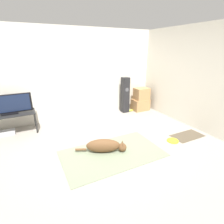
{
  "coord_description": "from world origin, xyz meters",
  "views": [
    {
      "loc": [
        -1.27,
        -2.88,
        1.98
      ],
      "look_at": [
        0.63,
        0.87,
        0.45
      ],
      "focal_mm": 28.0,
      "sensor_mm": 36.0,
      "label": 1
    }
  ],
  "objects": [
    {
      "name": "area_rug",
      "position": [
        0.09,
        -0.2,
        0.01
      ],
      "size": [
        1.97,
        1.15,
        0.01
      ],
      "color": "slate",
      "rests_on": "ground_plane"
    },
    {
      "name": "floor_speaker",
      "position": [
        1.58,
        1.82,
        0.57
      ],
      "size": [
        0.22,
        0.22,
        1.14
      ],
      "color": "black",
      "rests_on": "ground_plane"
    },
    {
      "name": "ground_plane",
      "position": [
        0.0,
        0.0,
        0.0
      ],
      "size": [
        12.0,
        12.0,
        0.0
      ],
      "primitive_type": "plane",
      "color": "gray"
    },
    {
      "name": "cardboard_box_lower",
      "position": [
        2.15,
        1.74,
        0.19
      ],
      "size": [
        0.54,
        0.4,
        0.38
      ],
      "color": "#A87A4C",
      "rests_on": "ground_plane"
    },
    {
      "name": "game_console",
      "position": [
        -1.82,
        1.72,
        0.04
      ],
      "size": [
        0.34,
        0.25,
        0.08
      ],
      "color": "#B7B7BC",
      "rests_on": "ground_plane"
    },
    {
      "name": "frisbee",
      "position": [
        1.54,
        -0.38,
        0.01
      ],
      "size": [
        0.26,
        0.26,
        0.03
      ],
      "color": "yellow",
      "rests_on": "ground_plane"
    },
    {
      "name": "tennis_ball_by_boxes",
      "position": [
        1.74,
        1.75,
        0.03
      ],
      "size": [
        0.07,
        0.07,
        0.07
      ],
      "color": "#C6E033",
      "rests_on": "ground_plane"
    },
    {
      "name": "wall_back",
      "position": [
        0.0,
        2.1,
        1.27
      ],
      "size": [
        8.0,
        0.06,
        2.55
      ],
      "color": "beige",
      "rests_on": "ground_plane"
    },
    {
      "name": "tennis_ball_near_speaker",
      "position": [
        1.82,
        1.74,
        0.03
      ],
      "size": [
        0.07,
        0.07,
        0.07
      ],
      "color": "#C6E033",
      "rests_on": "ground_plane"
    },
    {
      "name": "door_mat",
      "position": [
        2.05,
        -0.35,
        0.0
      ],
      "size": [
        0.79,
        0.43,
        0.01
      ],
      "color": "#4C4233",
      "rests_on": "ground_plane"
    },
    {
      "name": "tv_stand",
      "position": [
        -1.68,
        1.7,
        0.46
      ],
      "size": [
        1.1,
        0.52,
        0.52
      ],
      "color": "black",
      "rests_on": "ground_plane"
    },
    {
      "name": "dog",
      "position": [
        -0.01,
        -0.08,
        0.14
      ],
      "size": [
        0.96,
        0.5,
        0.28
      ],
      "color": "brown",
      "rests_on": "area_rug"
    },
    {
      "name": "wall_right",
      "position": [
        2.6,
        0.0,
        1.27
      ],
      "size": [
        0.06,
        8.0,
        2.55
      ],
      "color": "beige",
      "rests_on": "ground_plane"
    },
    {
      "name": "tv",
      "position": [
        -1.68,
        1.7,
        0.75
      ],
      "size": [
        1.03,
        0.2,
        0.47
      ],
      "color": "black",
      "rests_on": "tv_stand"
    },
    {
      "name": "cardboard_box_upper",
      "position": [
        2.16,
        1.72,
        0.57
      ],
      "size": [
        0.46,
        0.35,
        0.38
      ],
      "color": "#A87A4C",
      "rests_on": "cardboard_box_lower"
    }
  ]
}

